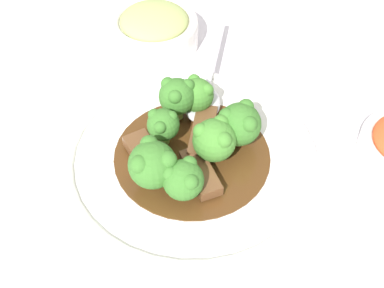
% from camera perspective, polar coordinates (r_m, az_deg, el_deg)
% --- Properties ---
extents(ground_plane, '(4.00, 4.00, 0.00)m').
position_cam_1_polar(ground_plane, '(0.61, -0.00, -2.13)').
color(ground_plane, silver).
extents(main_plate, '(0.28, 0.28, 0.02)m').
position_cam_1_polar(main_plate, '(0.60, -0.00, -1.52)').
color(main_plate, white).
rests_on(main_plate, ground_plane).
extents(beef_strip_0, '(0.06, 0.06, 0.01)m').
position_cam_1_polar(beef_strip_0, '(0.57, 0.90, -3.05)').
color(beef_strip_0, brown).
rests_on(beef_strip_0, main_plate).
extents(beef_strip_1, '(0.05, 0.06, 0.01)m').
position_cam_1_polar(beef_strip_1, '(0.59, -5.11, -0.89)').
color(beef_strip_1, brown).
rests_on(beef_strip_1, main_plate).
extents(beef_strip_2, '(0.08, 0.05, 0.02)m').
position_cam_1_polar(beef_strip_2, '(0.60, 0.80, 1.32)').
color(beef_strip_2, brown).
rests_on(beef_strip_2, main_plate).
extents(broccoli_floret_0, '(0.05, 0.05, 0.05)m').
position_cam_1_polar(broccoli_floret_0, '(0.57, 2.41, 0.50)').
color(broccoli_floret_0, '#7FA84C').
rests_on(broccoli_floret_0, main_plate).
extents(broccoli_floret_1, '(0.05, 0.05, 0.06)m').
position_cam_1_polar(broccoli_floret_1, '(0.54, -4.23, -2.12)').
color(broccoli_floret_1, '#8EB756').
rests_on(broccoli_floret_1, main_plate).
extents(broccoli_floret_2, '(0.04, 0.04, 0.05)m').
position_cam_1_polar(broccoli_floret_2, '(0.61, -1.60, 5.15)').
color(broccoli_floret_2, '#8EB756').
rests_on(broccoli_floret_2, main_plate).
extents(broccoli_floret_3, '(0.04, 0.04, 0.05)m').
position_cam_1_polar(broccoli_floret_3, '(0.54, -0.94, -3.78)').
color(broccoli_floret_3, '#7FA84C').
rests_on(broccoli_floret_3, main_plate).
extents(broccoli_floret_4, '(0.04, 0.04, 0.05)m').
position_cam_1_polar(broccoli_floret_4, '(0.62, 0.48, 5.33)').
color(broccoli_floret_4, '#8EB756').
rests_on(broccoli_floret_4, main_plate).
extents(broccoli_floret_5, '(0.04, 0.04, 0.05)m').
position_cam_1_polar(broccoli_floret_5, '(0.58, -3.21, 1.94)').
color(broccoli_floret_5, '#8EB756').
rests_on(broccoli_floret_5, main_plate).
extents(broccoli_floret_6, '(0.05, 0.05, 0.05)m').
position_cam_1_polar(broccoli_floret_6, '(0.58, 5.11, 2.21)').
color(broccoli_floret_6, '#8EB756').
rests_on(broccoli_floret_6, main_plate).
extents(serving_spoon, '(0.20, 0.08, 0.01)m').
position_cam_1_polar(serving_spoon, '(0.65, 1.37, 5.17)').
color(serving_spoon, silver).
rests_on(serving_spoon, main_plate).
extents(side_bowl_appetizer, '(0.12, 0.12, 0.05)m').
position_cam_1_polar(side_bowl_appetizer, '(0.75, -4.01, 12.15)').
color(side_bowl_appetizer, white).
rests_on(side_bowl_appetizer, ground_plane).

